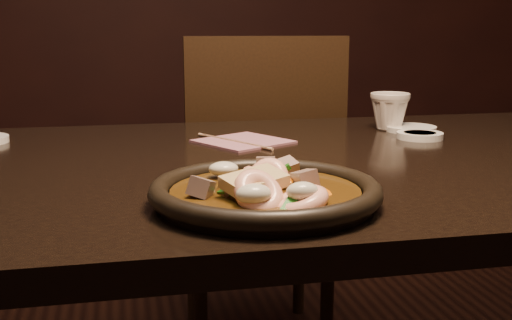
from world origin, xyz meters
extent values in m
cube|color=black|center=(0.00, 0.00, 0.73)|extent=(1.60, 0.90, 0.04)
cube|color=black|center=(0.02, 0.77, 0.46)|extent=(0.47, 0.47, 0.04)
cylinder|color=black|center=(0.21, 0.94, 0.22)|extent=(0.04, 0.04, 0.44)
cylinder|color=black|center=(0.19, 0.58, 0.22)|extent=(0.04, 0.04, 0.44)
cylinder|color=black|center=(-0.16, 0.96, 0.22)|extent=(0.04, 0.04, 0.44)
cylinder|color=black|center=(-0.17, 0.60, 0.22)|extent=(0.04, 0.04, 0.44)
cube|color=black|center=(0.01, 0.57, 0.71)|extent=(0.43, 0.05, 0.47)
cylinder|color=black|center=(-0.19, -0.28, 0.76)|extent=(0.27, 0.27, 0.01)
torus|color=black|center=(-0.19, -0.28, 0.77)|extent=(0.30, 0.30, 0.03)
cylinder|color=#3C260B|center=(-0.19, -0.28, 0.76)|extent=(0.24, 0.24, 0.01)
ellipsoid|color=#3C260B|center=(-0.19, -0.28, 0.76)|extent=(0.14, 0.13, 0.04)
torus|color=#FFBFA1|center=(-0.19, -0.26, 0.77)|extent=(0.08, 0.08, 0.06)
torus|color=#FFBFA1|center=(-0.17, -0.35, 0.77)|extent=(0.08, 0.08, 0.04)
torus|color=#FFBFA1|center=(-0.20, -0.28, 0.77)|extent=(0.05, 0.06, 0.06)
torus|color=#FFBFA1|center=(-0.21, -0.34, 0.78)|extent=(0.07, 0.07, 0.05)
cube|color=gray|center=(-0.14, -0.30, 0.78)|extent=(0.04, 0.04, 0.03)
cube|color=gray|center=(-0.28, -0.30, 0.78)|extent=(0.04, 0.04, 0.04)
cube|color=gray|center=(-0.21, -0.28, 0.78)|extent=(0.04, 0.04, 0.03)
cube|color=gray|center=(-0.15, -0.22, 0.78)|extent=(0.04, 0.04, 0.03)
cube|color=gray|center=(-0.17, -0.19, 0.78)|extent=(0.03, 0.04, 0.03)
cube|color=gray|center=(-0.24, -0.30, 0.78)|extent=(0.03, 0.03, 0.03)
cylinder|color=orange|center=(-0.14, -0.33, 0.77)|extent=(0.06, 0.06, 0.03)
cylinder|color=orange|center=(-0.20, -0.28, 0.77)|extent=(0.06, 0.06, 0.03)
cylinder|color=orange|center=(-0.19, -0.28, 0.78)|extent=(0.06, 0.06, 0.03)
cylinder|color=orange|center=(-0.16, -0.28, 0.77)|extent=(0.04, 0.05, 0.05)
cube|color=#176713|center=(-0.19, -0.27, 0.78)|extent=(0.04, 0.04, 0.02)
cube|color=#176713|center=(-0.17, -0.26, 0.78)|extent=(0.04, 0.02, 0.03)
cube|color=#176713|center=(-0.19, -0.37, 0.77)|extent=(0.04, 0.04, 0.03)
cube|color=#176713|center=(-0.24, -0.31, 0.78)|extent=(0.03, 0.04, 0.02)
cube|color=#176713|center=(-0.23, -0.29, 0.78)|extent=(0.03, 0.04, 0.02)
cube|color=#176713|center=(-0.21, -0.30, 0.78)|extent=(0.04, 0.04, 0.02)
ellipsoid|color=beige|center=(-0.17, -0.24, 0.77)|extent=(0.03, 0.04, 0.03)
ellipsoid|color=beige|center=(-0.22, -0.35, 0.78)|extent=(0.04, 0.03, 0.02)
ellipsoid|color=beige|center=(-0.22, -0.31, 0.78)|extent=(0.03, 0.03, 0.03)
ellipsoid|color=beige|center=(-0.18, -0.29, 0.77)|extent=(0.03, 0.03, 0.03)
ellipsoid|color=beige|center=(-0.23, -0.21, 0.78)|extent=(0.04, 0.03, 0.02)
ellipsoid|color=beige|center=(-0.16, -0.36, 0.79)|extent=(0.04, 0.03, 0.02)
cube|color=#D0B97C|center=(-0.21, -0.31, 0.79)|extent=(0.09, 0.08, 0.03)
cylinder|color=white|center=(0.22, 0.13, 0.76)|extent=(0.09, 0.09, 0.01)
cylinder|color=white|center=(0.25, 0.22, 0.76)|extent=(0.11, 0.11, 0.01)
imported|color=beige|center=(0.21, 0.25, 0.79)|extent=(0.09, 0.09, 0.09)
cylinder|color=tan|center=(-0.15, 0.16, 0.75)|extent=(0.11, 0.19, 0.01)
cylinder|color=tan|center=(-0.16, 0.17, 0.75)|extent=(0.11, 0.19, 0.01)
cube|color=#A66675|center=(-0.14, 0.16, 0.75)|extent=(0.21, 0.21, 0.00)
camera|label=1|loc=(-0.37, -1.06, 0.98)|focal=45.00mm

